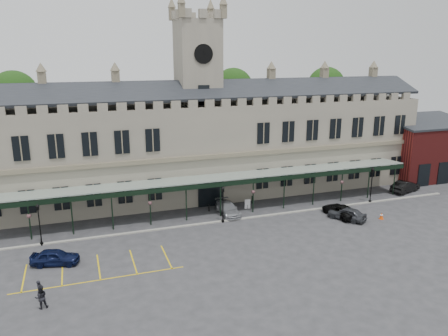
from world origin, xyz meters
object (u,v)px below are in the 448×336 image
object	(u,v)px
station_building	(199,146)
person_a	(40,291)
lamp_post_right	(372,182)
traffic_cone	(381,216)
person_b	(41,297)
lamp_post_left	(39,221)
car_right_b	(405,186)
car_right_a	(347,214)
sign_board	(247,204)
clock_tower	(198,94)
car_taxi	(228,209)
car_van	(340,210)
car_left_a	(55,257)
lamp_post_mid	(223,201)

from	to	relation	value
station_building	person_a	world-z (taller)	station_building
lamp_post_right	traffic_cone	size ratio (longest dim) A/B	6.08
person_b	lamp_post_left	bearing A→B (deg)	-96.21
lamp_post_right	car_right_b	distance (m)	7.70
station_building	car_right_a	world-z (taller)	station_building
lamp_post_left	sign_board	world-z (taller)	lamp_post_left
clock_tower	person_a	world-z (taller)	clock_tower
clock_tower	car_taxi	xyz separation A→B (m)	(1.00, -8.52, -12.42)
lamp_post_left	sign_board	size ratio (longest dim) A/B	3.65
traffic_cone	lamp_post_right	bearing A→B (deg)	65.60
car_taxi	car_van	distance (m)	12.89
car_left_a	car_taxi	bearing A→B (deg)	-55.46
car_van	lamp_post_left	bearing A→B (deg)	-13.08
car_van	person_b	xyz separation A→B (m)	(-31.30, -9.04, 0.22)
car_right_b	station_building	bearing A→B (deg)	54.59
station_building	lamp_post_right	bearing A→B (deg)	-28.46
car_van	person_a	bearing A→B (deg)	5.77
clock_tower	car_right_b	distance (m)	30.21
lamp_post_right	car_right_b	xyz separation A→B (m)	(7.14, 2.09, -1.95)
lamp_post_right	clock_tower	bearing A→B (deg)	151.34
car_right_a	car_van	bearing A→B (deg)	-122.73
lamp_post_left	car_taxi	world-z (taller)	lamp_post_left
clock_tower	car_right_a	distance (m)	23.05
car_taxi	car_right_a	xyz separation A→B (m)	(12.00, -5.92, 0.04)
clock_tower	lamp_post_left	bearing A→B (deg)	-150.90
sign_board	car_taxi	xyz separation A→B (m)	(-2.83, -1.00, 0.12)
traffic_cone	car_right_b	size ratio (longest dim) A/B	0.16
sign_board	car_taxi	size ratio (longest dim) A/B	0.25
station_building	lamp_post_mid	xyz separation A→B (m)	(-0.36, -10.57, -4.01)
lamp_post_mid	car_right_b	bearing A→B (deg)	4.90
clock_tower	person_a	distance (m)	30.61
sign_board	car_right_a	bearing A→B (deg)	-21.76
clock_tower	car_taxi	bearing A→B (deg)	-83.31
car_right_b	person_b	size ratio (longest dim) A/B	2.63
clock_tower	sign_board	distance (m)	15.11
lamp_post_left	car_right_b	distance (m)	45.32
clock_tower	person_b	bearing A→B (deg)	-129.43
clock_tower	lamp_post_right	world-z (taller)	clock_tower
car_right_b	traffic_cone	bearing A→B (deg)	109.38
clock_tower	car_right_a	size ratio (longest dim) A/B	5.83
sign_board	car_van	size ratio (longest dim) A/B	0.24
lamp_post_mid	traffic_cone	xyz separation A→B (m)	(17.18, -4.92, -2.09)
car_left_a	lamp_post_mid	bearing A→B (deg)	-60.41
station_building	car_taxi	distance (m)	10.28
lamp_post_left	lamp_post_right	world-z (taller)	lamp_post_right
lamp_post_right	car_left_a	xyz separation A→B (m)	(-36.70, -4.83, -2.02)
station_building	car_right_a	size ratio (longest dim) A/B	14.11
sign_board	car_right_a	world-z (taller)	car_right_a
car_right_a	car_right_b	size ratio (longest dim) A/B	0.90
traffic_cone	car_taxi	xyz separation A→B (m)	(-15.82, 7.06, 0.32)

